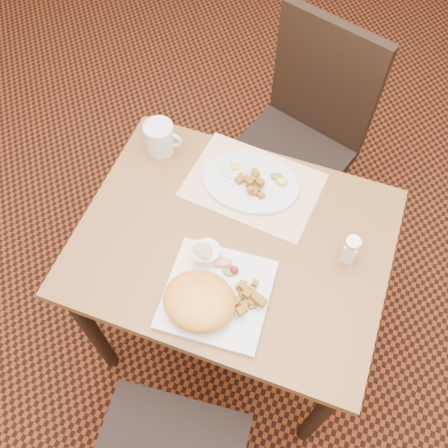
% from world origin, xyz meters
% --- Properties ---
extents(ground, '(8.00, 8.00, 0.00)m').
position_xyz_m(ground, '(0.00, 0.00, 0.00)').
color(ground, black).
rests_on(ground, ground).
extents(table, '(0.90, 0.70, 0.75)m').
position_xyz_m(table, '(0.00, 0.00, 0.64)').
color(table, brown).
rests_on(table, ground).
extents(chair_far, '(0.53, 0.54, 0.97)m').
position_xyz_m(chair_far, '(0.05, 0.66, 0.54)').
color(chair_far, black).
rests_on(chair_far, ground).
extents(placemat, '(0.43, 0.32, 0.00)m').
position_xyz_m(placemat, '(-0.01, 0.20, 0.75)').
color(placemat, white).
rests_on(placemat, table).
extents(plate_square, '(0.30, 0.30, 0.02)m').
position_xyz_m(plate_square, '(0.02, -0.18, 0.76)').
color(plate_square, silver).
rests_on(plate_square, table).
extents(plate_oval, '(0.31, 0.23, 0.02)m').
position_xyz_m(plate_oval, '(-0.02, 0.20, 0.76)').
color(plate_oval, silver).
rests_on(plate_oval, placemat).
extents(hollandaise_mound, '(0.20, 0.17, 0.07)m').
position_xyz_m(hollandaise_mound, '(-0.01, -0.23, 0.80)').
color(hollandaise_mound, '#F99C30').
rests_on(hollandaise_mound, plate_square).
extents(ramekin, '(0.08, 0.08, 0.04)m').
position_xyz_m(ramekin, '(-0.05, -0.09, 0.79)').
color(ramekin, silver).
rests_on(ramekin, plate_square).
extents(garnish_sq, '(0.09, 0.06, 0.03)m').
position_xyz_m(garnish_sq, '(0.02, -0.10, 0.78)').
color(garnish_sq, '#387223').
rests_on(garnish_sq, plate_square).
extents(fried_egg, '(0.10, 0.10, 0.02)m').
position_xyz_m(fried_egg, '(-0.08, 0.24, 0.77)').
color(fried_egg, white).
rests_on(fried_egg, plate_oval).
extents(garnish_ov, '(0.06, 0.04, 0.02)m').
position_xyz_m(garnish_ov, '(0.07, 0.23, 0.78)').
color(garnish_ov, '#387223').
rests_on(garnish_ov, plate_oval).
extents(salt_shaker, '(0.05, 0.05, 0.10)m').
position_xyz_m(salt_shaker, '(0.32, 0.05, 0.80)').
color(salt_shaker, white).
rests_on(salt_shaker, table).
extents(coffee_mug, '(0.12, 0.09, 0.11)m').
position_xyz_m(coffee_mug, '(-0.33, 0.24, 0.80)').
color(coffee_mug, silver).
rests_on(coffee_mug, table).
extents(home_fries_sq, '(0.10, 0.12, 0.04)m').
position_xyz_m(home_fries_sq, '(0.10, -0.17, 0.78)').
color(home_fries_sq, '#AB6F1B').
rests_on(home_fries_sq, plate_square).
extents(home_fries_ov, '(0.11, 0.10, 0.04)m').
position_xyz_m(home_fries_ov, '(-0.01, 0.19, 0.78)').
color(home_fries_ov, '#AB6F1B').
rests_on(home_fries_ov, plate_oval).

